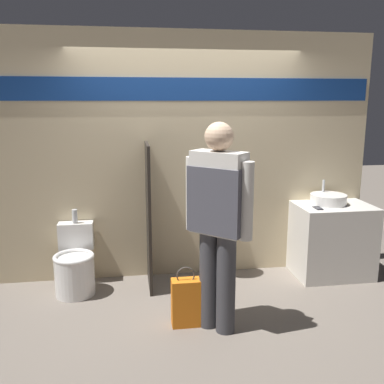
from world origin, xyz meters
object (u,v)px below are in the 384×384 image
(cell_phone, at_px, (318,208))
(urinal_near_counter, at_px, (218,208))
(shopping_bag, at_px, (186,302))
(person_in_vest, at_px, (218,213))
(sink_basin, at_px, (328,199))
(toilet, at_px, (75,266))

(cell_phone, xyz_separation_m, urinal_near_counter, (-1.04, 0.26, -0.03))
(cell_phone, xyz_separation_m, shopping_bag, (-1.55, -0.76, -0.61))
(urinal_near_counter, xyz_separation_m, person_in_vest, (-0.24, -1.11, 0.25))
(cell_phone, height_order, shopping_bag, cell_phone)
(sink_basin, bearing_deg, toilet, -178.12)
(toilet, bearing_deg, sink_basin, 1.88)
(cell_phone, relative_size, person_in_vest, 0.08)
(cell_phone, relative_size, shopping_bag, 0.25)
(shopping_bag, bearing_deg, urinal_near_counter, 63.65)
(toilet, bearing_deg, shopping_bag, -38.88)
(shopping_bag, bearing_deg, toilet, 141.12)
(sink_basin, bearing_deg, cell_phone, -138.59)
(cell_phone, distance_m, shopping_bag, 1.83)
(urinal_near_counter, relative_size, person_in_vest, 0.67)
(urinal_near_counter, distance_m, person_in_vest, 1.16)
(sink_basin, distance_m, shopping_bag, 2.09)
(cell_phone, bearing_deg, toilet, 178.11)
(person_in_vest, height_order, shopping_bag, person_in_vest)
(sink_basin, xyz_separation_m, person_in_vest, (-1.49, -1.03, 0.17))
(urinal_near_counter, bearing_deg, shopping_bag, -116.35)
(cell_phone, bearing_deg, shopping_bag, -153.88)
(sink_basin, relative_size, person_in_vest, 0.22)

